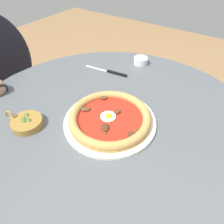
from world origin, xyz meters
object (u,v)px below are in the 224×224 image
(ramekin_capers, at_px, (141,61))
(olive_pan, at_px, (27,122))
(dining_table, at_px, (112,151))
(diner_person, at_px, (8,95))
(steak_knife, at_px, (112,72))
(pizza_on_plate, at_px, (110,119))

(ramekin_capers, height_order, olive_pan, olive_pan)
(dining_table, height_order, ramekin_capers, ramekin_capers)
(olive_pan, xyz_separation_m, diner_person, (-0.54, 0.21, -0.25))
(steak_knife, bearing_deg, pizza_on_plate, -56.82)
(pizza_on_plate, height_order, ramekin_capers, pizza_on_plate)
(dining_table, distance_m, steak_knife, 0.34)
(dining_table, distance_m, olive_pan, 0.31)
(pizza_on_plate, distance_m, diner_person, 0.79)
(pizza_on_plate, height_order, diner_person, diner_person)
(pizza_on_plate, xyz_separation_m, ramekin_capers, (-0.10, 0.40, -0.00))
(pizza_on_plate, relative_size, steak_knife, 1.45)
(ramekin_capers, bearing_deg, pizza_on_plate, -75.61)
(dining_table, bearing_deg, pizza_on_plate, -164.18)
(olive_pan, bearing_deg, diner_person, 159.02)
(dining_table, xyz_separation_m, diner_person, (-0.75, 0.05, -0.09))
(diner_person, bearing_deg, ramekin_capers, 28.69)
(dining_table, relative_size, ramekin_capers, 16.21)
(diner_person, bearing_deg, steak_knife, 19.97)
(ramekin_capers, bearing_deg, dining_table, -74.70)
(dining_table, xyz_separation_m, olive_pan, (-0.22, -0.16, 0.16))
(ramekin_capers, distance_m, diner_person, 0.78)
(olive_pan, bearing_deg, dining_table, 36.51)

